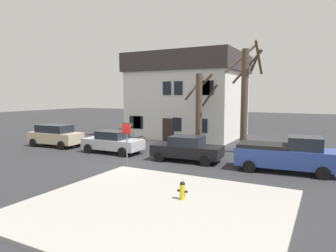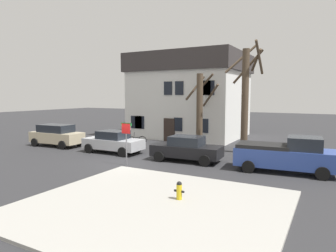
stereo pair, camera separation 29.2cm
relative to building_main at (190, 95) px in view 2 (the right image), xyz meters
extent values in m
plane|color=#2D2D30|center=(1.65, -13.39, -4.17)|extent=(120.00, 120.00, 0.00)
cube|color=#A8A59E|center=(7.00, -18.70, -4.11)|extent=(9.52, 8.68, 0.12)
cube|color=white|center=(0.00, 0.01, -0.97)|extent=(10.14, 8.38, 6.40)
cube|color=#383333|center=(0.00, 0.01, 3.13)|extent=(10.64, 8.88, 1.80)
cube|color=#2D231E|center=(-0.12, -4.24, -3.12)|extent=(1.10, 0.12, 2.10)
cube|color=black|center=(-3.93, -4.23, -2.57)|extent=(0.80, 0.08, 1.20)
cube|color=black|center=(-3.47, -4.23, -2.57)|extent=(0.80, 0.08, 1.20)
cube|color=black|center=(-3.25, -4.23, -2.57)|extent=(0.80, 0.08, 1.20)
cube|color=black|center=(0.77, -4.23, -2.57)|extent=(0.80, 0.08, 1.20)
cube|color=black|center=(3.22, -4.23, -2.57)|extent=(0.80, 0.08, 1.20)
cube|color=black|center=(-0.26, -4.23, 0.63)|extent=(0.80, 0.08, 1.20)
cube|color=black|center=(0.86, -4.23, 0.63)|extent=(0.80, 0.08, 1.20)
cube|color=black|center=(3.39, -4.23, 0.63)|extent=(0.80, 0.08, 1.20)
cube|color=black|center=(3.40, -4.23, 0.63)|extent=(0.80, 0.08, 1.20)
cube|color=black|center=(3.71, -4.23, 0.63)|extent=(0.80, 0.08, 1.20)
cylinder|color=#4C3D2D|center=(3.50, -5.86, -1.23)|extent=(0.51, 0.51, 5.88)
cylinder|color=#4C3D2D|center=(2.88, -5.36, 0.58)|extent=(1.23, 1.45, 1.97)
cylinder|color=#4C3D2D|center=(4.09, -5.04, -0.02)|extent=(1.84, 1.39, 1.85)
cylinder|color=#4C3D2D|center=(3.68, -5.16, 1.02)|extent=(1.56, 0.56, 1.43)
cylinder|color=#4C3D2D|center=(7.22, -6.38, -0.45)|extent=(0.50, 0.50, 7.46)
cylinder|color=#4C3D2D|center=(8.14, -6.42, 2.61)|extent=(0.27, 1.99, 2.19)
cylinder|color=#4C3D2D|center=(7.11, -5.35, 2.10)|extent=(2.21, 0.40, 2.48)
cylinder|color=#4C3D2D|center=(7.84, -5.96, 2.48)|extent=(1.04, 1.44, 1.46)
cylinder|color=#4C3D2D|center=(6.59, -5.39, 2.72)|extent=(2.16, 1.46, 2.19)
cube|color=#C6B793|center=(-7.03, -10.90, -3.43)|extent=(4.53, 2.03, 0.85)
cube|color=#1E232B|center=(-7.12, -10.90, -2.70)|extent=(2.83, 1.73, 0.62)
cylinder|color=black|center=(-5.57, -9.92, -3.83)|extent=(0.69, 0.25, 0.68)
cylinder|color=black|center=(-5.48, -11.73, -3.83)|extent=(0.69, 0.25, 0.68)
cylinder|color=black|center=(-8.59, -10.06, -3.83)|extent=(0.69, 0.25, 0.68)
cylinder|color=black|center=(-8.50, -11.88, -3.83)|extent=(0.69, 0.25, 0.68)
cube|color=#B7BABF|center=(-1.15, -10.92, -3.50)|extent=(4.45, 1.91, 0.72)
cube|color=#1E232B|center=(-1.15, -10.92, -2.85)|extent=(2.06, 1.65, 0.58)
cylinder|color=black|center=(0.34, -9.97, -3.83)|extent=(0.68, 0.23, 0.68)
cylinder|color=black|center=(0.37, -11.81, -3.83)|extent=(0.68, 0.23, 0.68)
cylinder|color=black|center=(-2.67, -10.03, -3.83)|extent=(0.68, 0.23, 0.68)
cylinder|color=black|center=(-2.64, -11.86, -3.83)|extent=(0.68, 0.23, 0.68)
cube|color=black|center=(4.74, -10.88, -3.50)|extent=(4.53, 2.15, 0.71)
cube|color=#1E232B|center=(4.74, -10.88, -2.86)|extent=(2.14, 1.76, 0.58)
cylinder|color=black|center=(6.17, -9.85, -3.83)|extent=(0.69, 0.27, 0.68)
cylinder|color=black|center=(6.30, -11.69, -3.83)|extent=(0.69, 0.27, 0.68)
cylinder|color=black|center=(3.18, -10.06, -3.83)|extent=(0.69, 0.27, 0.68)
cylinder|color=black|center=(3.31, -11.90, -3.83)|extent=(0.69, 0.27, 0.68)
cube|color=#2D4799|center=(10.62, -10.82, -3.37)|extent=(5.42, 2.36, 0.98)
cube|color=#1E232B|center=(11.57, -10.73, -2.53)|extent=(1.83, 1.82, 0.70)
cube|color=black|center=(9.47, -10.92, -2.78)|extent=(2.89, 2.07, 0.20)
cylinder|color=black|center=(12.33, -9.71, -3.83)|extent=(0.70, 0.28, 0.68)
cylinder|color=black|center=(12.49, -11.62, -3.83)|extent=(0.70, 0.28, 0.68)
cylinder|color=black|center=(8.75, -10.02, -3.83)|extent=(0.70, 0.28, 0.68)
cylinder|color=black|center=(8.92, -11.92, -3.83)|extent=(0.70, 0.28, 0.68)
cylinder|color=gold|center=(7.64, -17.75, -3.76)|extent=(0.22, 0.22, 0.60)
sphere|color=black|center=(7.64, -17.75, -3.44)|extent=(0.21, 0.21, 0.21)
cylinder|color=black|center=(7.48, -17.75, -3.73)|extent=(0.10, 0.09, 0.09)
cylinder|color=black|center=(7.80, -17.75, -3.73)|extent=(0.10, 0.09, 0.09)
cylinder|color=slate|center=(2.08, -13.68, -2.91)|extent=(0.07, 0.07, 2.53)
cube|color=red|center=(2.08, -13.70, -1.95)|extent=(0.60, 0.03, 0.60)
cube|color=#1E8C38|center=(2.08, -13.66, -1.70)|extent=(0.76, 0.02, 0.18)
torus|color=black|center=(-1.39, -6.72, -3.82)|extent=(0.68, 0.30, 0.71)
torus|color=black|center=(-2.36, -7.10, -3.82)|extent=(0.68, 0.30, 0.71)
cylinder|color=black|center=(-1.87, -6.91, -3.60)|extent=(0.94, 0.40, 0.19)
cylinder|color=black|center=(-2.06, -6.98, -3.37)|extent=(0.10, 0.07, 0.45)
camera|label=1|loc=(12.52, -28.19, 0.04)|focal=32.27mm
camera|label=2|loc=(12.78, -28.05, 0.04)|focal=32.27mm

